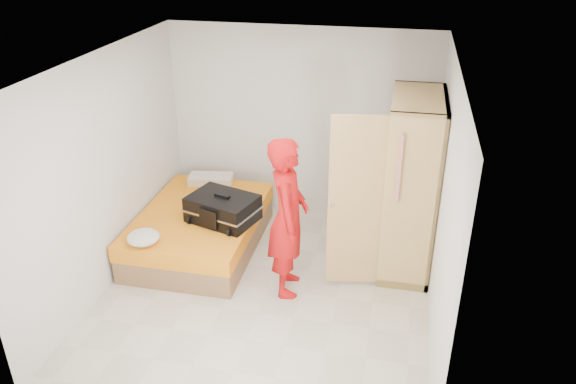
% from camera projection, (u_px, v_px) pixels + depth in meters
% --- Properties ---
extents(room, '(4.00, 4.02, 2.60)m').
position_uv_depth(room, '(265.00, 187.00, 5.84)').
color(room, beige).
rests_on(room, ground).
extents(bed, '(1.42, 2.02, 0.50)m').
position_uv_depth(bed, '(200.00, 229.00, 7.13)').
color(bed, brown).
rests_on(bed, ground).
extents(wardrobe, '(1.16, 1.29, 2.10)m').
position_uv_depth(wardrobe, '(406.00, 190.00, 6.45)').
color(wardrobe, tan).
rests_on(wardrobe, ground).
extents(person, '(0.54, 0.73, 1.83)m').
position_uv_depth(person, '(288.00, 218.00, 6.04)').
color(person, red).
rests_on(person, ground).
extents(suitcase, '(0.94, 0.79, 0.34)m').
position_uv_depth(suitcase, '(223.00, 209.00, 6.77)').
color(suitcase, black).
rests_on(suitcase, bed).
extents(round_cushion, '(0.37, 0.37, 0.14)m').
position_uv_depth(round_cushion, '(143.00, 237.00, 6.33)').
color(round_cushion, silver).
rests_on(round_cushion, bed).
extents(pillow, '(0.63, 0.39, 0.11)m').
position_uv_depth(pillow, '(211.00, 179.00, 7.76)').
color(pillow, silver).
rests_on(pillow, bed).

